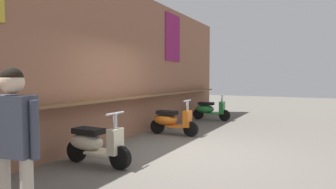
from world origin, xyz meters
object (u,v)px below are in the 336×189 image
(scooter_cream, at_px, (94,143))
(shopper_with_handbag, at_px, (12,136))
(scooter_green, at_px, (209,109))
(scooter_orange, at_px, (171,121))

(scooter_cream, distance_m, shopper_with_handbag, 2.48)
(shopper_with_handbag, bearing_deg, scooter_green, 176.91)
(scooter_green, height_order, shopper_with_handbag, shopper_with_handbag)
(scooter_cream, height_order, scooter_green, same)
(scooter_green, bearing_deg, shopper_with_handbag, -85.01)
(scooter_cream, height_order, scooter_orange, same)
(scooter_green, bearing_deg, scooter_cream, -91.70)
(scooter_cream, xyz_separation_m, scooter_orange, (3.06, -0.00, 0.00))
(scooter_cream, relative_size, shopper_with_handbag, 0.85)
(scooter_cream, bearing_deg, scooter_green, 90.01)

